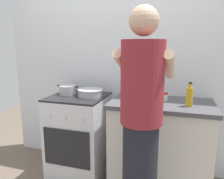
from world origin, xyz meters
name	(u,v)px	position (x,y,z in m)	size (l,w,h in m)	color
back_wall	(134,63)	(0.20, 0.50, 1.25)	(3.20, 0.10, 2.50)	silver
countertop	(159,144)	(0.55, 0.15, 0.45)	(1.00, 0.60, 0.90)	silver
stove_range	(79,134)	(-0.35, 0.15, 0.45)	(0.60, 0.62, 0.90)	silver
pot	(68,90)	(-0.49, 0.18, 0.95)	(0.26, 0.19, 0.10)	#B2B2B7
mixing_bowl	(90,92)	(-0.21, 0.16, 0.94)	(0.28, 0.28, 0.08)	#B7B7BC
utensil_crock	(142,87)	(0.33, 0.33, 1.00)	(0.10, 0.10, 0.32)	silver
spice_bottle	(166,97)	(0.58, 0.20, 0.94)	(0.04, 0.04, 0.08)	silver
oil_bottle	(189,96)	(0.80, 0.06, 0.99)	(0.06, 0.06, 0.22)	gold
person	(141,128)	(0.46, -0.48, 0.86)	(0.41, 0.50, 1.70)	black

